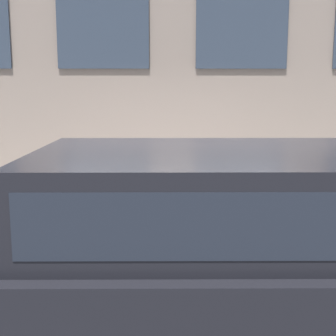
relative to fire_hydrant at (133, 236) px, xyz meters
name	(u,v)px	position (x,y,z in m)	size (l,w,h in m)	color
ground_plane	(176,299)	(-0.64, -0.48, -0.47)	(80.00, 80.00, 0.00)	#47474C
sidewalk	(174,254)	(0.54, -0.48, -0.40)	(2.36, 60.00, 0.12)	#B2ADA3
fire_hydrant	(133,236)	(0.00, 0.00, 0.00)	(0.32, 0.43, 0.68)	red
person	(200,196)	(0.57, -0.81, 0.34)	(0.27, 0.18, 1.13)	#232328
parked_car_charcoal_near	(212,258)	(-1.98, -0.70, 0.48)	(1.92, 5.10, 1.71)	black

